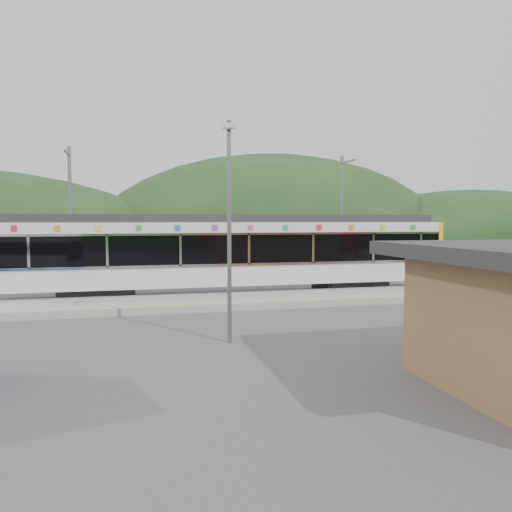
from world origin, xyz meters
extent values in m
plane|color=#4C4C4F|center=(0.00, 0.00, 0.00)|extent=(120.00, 120.00, 0.00)
ellipsoid|color=#1E3D19|center=(16.00, 54.00, 0.00)|extent=(52.00, 39.00, 26.00)
ellipsoid|color=#1E3D19|center=(45.00, 48.00, 0.00)|extent=(44.00, 33.00, 16.00)
cube|color=#9E9E99|center=(0.00, 3.30, 0.15)|extent=(26.00, 3.20, 0.30)
cube|color=yellow|center=(0.00, 2.00, 0.30)|extent=(26.00, 0.10, 0.01)
cube|color=black|center=(-5.66, 6.00, 0.30)|extent=(3.20, 2.20, 0.56)
cube|color=black|center=(6.34, 6.00, 0.30)|extent=(3.20, 2.20, 0.56)
cube|color=silver|center=(0.34, 6.00, 1.04)|extent=(20.00, 2.90, 0.92)
cube|color=black|center=(0.34, 6.00, 2.23)|extent=(20.00, 2.96, 1.45)
cube|color=silver|center=(0.34, 4.50, 1.55)|extent=(20.00, 0.05, 0.10)
cube|color=silver|center=(0.34, 4.50, 2.90)|extent=(20.00, 0.05, 0.10)
cube|color=silver|center=(0.34, 6.00, 3.17)|extent=(20.00, 2.90, 0.45)
cube|color=#2D2D30|center=(0.34, 6.00, 3.58)|extent=(19.40, 2.50, 0.36)
cube|color=yellow|center=(10.46, 6.00, 1.90)|extent=(0.24, 2.92, 3.00)
cube|color=silver|center=(-8.16, 4.50, 2.23)|extent=(0.10, 0.05, 1.35)
cube|color=silver|center=(-5.16, 4.50, 2.23)|extent=(0.10, 0.05, 1.35)
cube|color=silver|center=(-2.16, 4.50, 2.23)|extent=(0.10, 0.05, 1.35)
cube|color=silver|center=(0.84, 4.50, 2.23)|extent=(0.10, 0.05, 1.35)
cube|color=silver|center=(3.84, 4.50, 2.23)|extent=(0.10, 0.05, 1.35)
cube|color=silver|center=(6.84, 4.50, 2.23)|extent=(0.10, 0.05, 1.35)
cube|color=silver|center=(9.34, 4.50, 2.23)|extent=(0.10, 0.05, 1.35)
cube|color=red|center=(-8.66, 4.51, 3.18)|extent=(0.22, 0.04, 0.22)
cube|color=orange|center=(-7.06, 4.51, 3.18)|extent=(0.22, 0.04, 0.22)
cube|color=yellow|center=(-5.46, 4.51, 3.18)|extent=(0.22, 0.04, 0.22)
cube|color=green|center=(-3.86, 4.51, 3.18)|extent=(0.22, 0.04, 0.22)
cube|color=blue|center=(-2.26, 4.51, 3.18)|extent=(0.22, 0.04, 0.22)
cube|color=purple|center=(-0.66, 4.51, 3.18)|extent=(0.22, 0.04, 0.22)
cube|color=#E54C8C|center=(0.94, 4.51, 3.18)|extent=(0.22, 0.04, 0.22)
cube|color=#19A5A5|center=(2.54, 4.51, 3.18)|extent=(0.22, 0.04, 0.22)
cube|color=red|center=(4.14, 4.51, 3.18)|extent=(0.22, 0.04, 0.22)
cube|color=orange|center=(5.74, 4.51, 3.18)|extent=(0.22, 0.04, 0.22)
cube|color=yellow|center=(7.34, 4.51, 3.18)|extent=(0.22, 0.04, 0.22)
cube|color=green|center=(8.94, 4.51, 3.18)|extent=(0.22, 0.04, 0.22)
cylinder|color=slate|center=(-7.00, 8.60, 3.50)|extent=(0.18, 0.18, 7.00)
cube|color=slate|center=(-7.00, 7.80, 6.60)|extent=(0.08, 1.80, 0.08)
cylinder|color=slate|center=(7.00, 8.60, 3.50)|extent=(0.18, 0.18, 7.00)
cube|color=slate|center=(7.00, 7.80, 6.60)|extent=(0.08, 1.80, 0.08)
cylinder|color=slate|center=(-1.47, -3.00, 3.06)|extent=(0.12, 0.12, 6.13)
cube|color=slate|center=(-1.47, -3.46, 6.02)|extent=(0.31, 1.03, 0.12)
cube|color=silver|center=(-1.47, -3.92, 5.94)|extent=(0.38, 0.24, 0.12)
camera|label=1|loc=(-4.13, -16.85, 3.49)|focal=35.00mm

